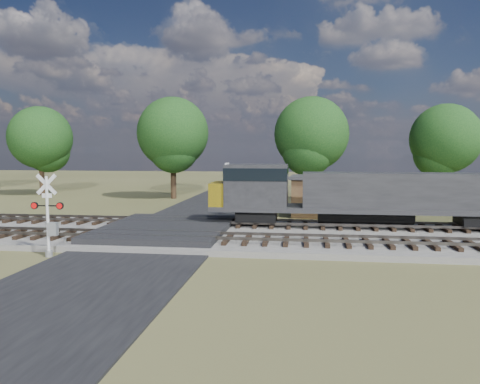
# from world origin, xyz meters

# --- Properties ---
(ground) EXTENTS (160.00, 160.00, 0.00)m
(ground) POSITION_xyz_m (0.00, 0.00, 0.00)
(ground) COLOR #494927
(ground) RESTS_ON ground
(ballast_bed) EXTENTS (140.00, 10.00, 0.30)m
(ballast_bed) POSITION_xyz_m (10.00, 0.50, 0.15)
(ballast_bed) COLOR gray
(ballast_bed) RESTS_ON ground
(road) EXTENTS (7.00, 60.00, 0.08)m
(road) POSITION_xyz_m (0.00, 0.00, 0.04)
(road) COLOR black
(road) RESTS_ON ground
(crossing_panel) EXTENTS (7.00, 9.00, 0.62)m
(crossing_panel) POSITION_xyz_m (0.00, 0.50, 0.32)
(crossing_panel) COLOR #262628
(crossing_panel) RESTS_ON ground
(track_near) EXTENTS (140.00, 2.60, 0.33)m
(track_near) POSITION_xyz_m (3.12, -2.00, 0.41)
(track_near) COLOR black
(track_near) RESTS_ON ballast_bed
(track_far) EXTENTS (140.00, 2.60, 0.33)m
(track_far) POSITION_xyz_m (3.12, 3.00, 0.41)
(track_far) COLOR black
(track_far) RESTS_ON ballast_bed
(crossing_signal_near) EXTENTS (1.56, 0.34, 3.86)m
(crossing_signal_near) POSITION_xyz_m (-3.79, -5.40, 1.61)
(crossing_signal_near) COLOR silver
(crossing_signal_near) RESTS_ON ground
(crossing_signal_far) EXTENTS (1.58, 0.34, 3.93)m
(crossing_signal_far) POSITION_xyz_m (3.97, 7.96, 1.64)
(crossing_signal_far) COLOR silver
(crossing_signal_far) RESTS_ON ground
(equipment_shed) EXTENTS (4.62, 4.62, 2.99)m
(equipment_shed) POSITION_xyz_m (9.10, 10.18, 1.52)
(equipment_shed) COLOR #4B3020
(equipment_shed) RESTS_ON ground
(treeline) EXTENTS (82.33, 11.69, 11.91)m
(treeline) POSITION_xyz_m (2.52, 20.99, 6.68)
(treeline) COLOR black
(treeline) RESTS_ON ground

